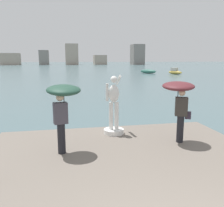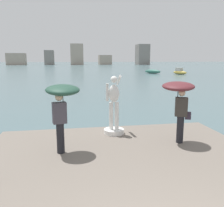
{
  "view_description": "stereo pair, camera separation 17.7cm",
  "coord_description": "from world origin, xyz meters",
  "views": [
    {
      "loc": [
        -1.56,
        -1.91,
        3.07
      ],
      "look_at": [
        0.0,
        6.12,
        1.55
      ],
      "focal_mm": 38.6,
      "sensor_mm": 36.0,
      "label": 1
    },
    {
      "loc": [
        -1.39,
        -1.94,
        3.07
      ],
      "look_at": [
        0.0,
        6.12,
        1.55
      ],
      "focal_mm": 38.6,
      "sensor_mm": 36.0,
      "label": 2
    }
  ],
  "objects": [
    {
      "name": "ground_plane",
      "position": [
        0.0,
        40.0,
        0.0
      ],
      "size": [
        400.0,
        400.0,
        0.0
      ],
      "primitive_type": "plane",
      "color": "#4C666B"
    },
    {
      "name": "statue_white_figure",
      "position": [
        0.1,
        6.33,
        1.2
      ],
      "size": [
        0.73,
        0.93,
        2.12
      ],
      "color": "white",
      "rests_on": "pier"
    },
    {
      "name": "onlooker_left",
      "position": [
        -1.65,
        4.84,
        1.94
      ],
      "size": [
        1.14,
        1.16,
        2.0
      ],
      "color": "black",
      "rests_on": "pier"
    },
    {
      "name": "onlooker_right",
      "position": [
        1.97,
        5.08,
        1.95
      ],
      "size": [
        1.31,
        1.33,
        2.0
      ],
      "color": "black",
      "rests_on": "pier"
    },
    {
      "name": "boat_leftward",
      "position": [
        20.22,
        43.54,
        0.49
      ],
      "size": [
        2.34,
        3.37,
        1.3
      ],
      "color": "#B2993D",
      "rests_on": "ground"
    },
    {
      "name": "boat_rightward",
      "position": [
        15.82,
        47.17,
        0.42
      ],
      "size": [
        3.17,
        3.65,
        0.85
      ],
      "color": "#336B5B",
      "rests_on": "ground"
    },
    {
      "name": "distant_skyline",
      "position": [
        5.91,
        126.84,
        4.24
      ],
      "size": [
        72.29,
        13.45,
        10.58
      ],
      "color": "#A89989",
      "rests_on": "ground"
    }
  ]
}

